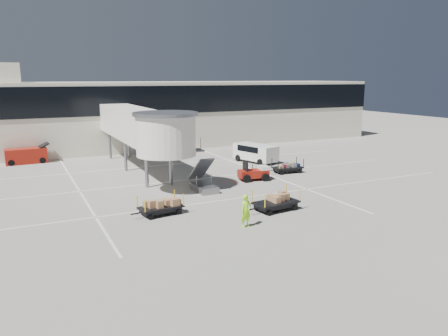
{
  "coord_description": "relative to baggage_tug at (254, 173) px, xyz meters",
  "views": [
    {
      "loc": [
        -14.11,
        -24.76,
        8.49
      ],
      "look_at": [
        -0.45,
        3.46,
        2.0
      ],
      "focal_mm": 35.0,
      "sensor_mm": 36.0,
      "label": 1
    }
  ],
  "objects": [
    {
      "name": "minivan",
      "position": [
        4.07,
        7.05,
        0.48
      ],
      "size": [
        3.14,
        5.12,
        1.81
      ],
      "rotation": [
        0.0,
        0.0,
        0.27
      ],
      "color": "white",
      "rests_on": "ground"
    },
    {
      "name": "box_cart_far",
      "position": [
        -9.97,
        -5.68,
        -0.08
      ],
      "size": [
        3.42,
        1.71,
        1.32
      ],
      "rotation": [
        0.0,
        0.0,
        0.13
      ],
      "color": "black",
      "rests_on": "ground"
    },
    {
      "name": "jet_bridge",
      "position": [
        -7.82,
        5.77,
        3.68
      ],
      "size": [
        5.7,
        20.4,
        6.03
      ],
      "color": "white",
      "rests_on": "ground"
    },
    {
      "name": "ground",
      "position": [
        -3.85,
        -6.5,
        -0.61
      ],
      "size": [
        140.0,
        140.0,
        0.0
      ],
      "primitive_type": "plane",
      "color": "gray",
      "rests_on": "ground"
    },
    {
      "name": "belt_loader",
      "position": [
        -17.04,
        16.47,
        0.16
      ],
      "size": [
        4.25,
        1.87,
        2.01
      ],
      "rotation": [
        0.0,
        0.0,
        0.05
      ],
      "color": "maroon",
      "rests_on": "ground"
    },
    {
      "name": "suitcase_cart",
      "position": [
        4.15,
        1.24,
        -0.14
      ],
      "size": [
        3.36,
        1.53,
        1.3
      ],
      "rotation": [
        0.0,
        0.0,
        -0.07
      ],
      "color": "black",
      "rests_on": "ground"
    },
    {
      "name": "terminal",
      "position": [
        -4.2,
        23.44,
        3.5
      ],
      "size": [
        64.0,
        12.11,
        15.2
      ],
      "color": "beige",
      "rests_on": "ground"
    },
    {
      "name": "baggage_tug",
      "position": [
        0.0,
        0.0,
        0.0
      ],
      "size": [
        2.69,
        1.94,
        1.66
      ],
      "rotation": [
        0.0,
        0.0,
        -0.15
      ],
      "color": "maroon",
      "rests_on": "ground"
    },
    {
      "name": "box_cart_near",
      "position": [
        -2.79,
        -8.08,
        -0.05
      ],
      "size": [
        3.76,
        1.85,
        1.45
      ],
      "rotation": [
        0.0,
        0.0,
        0.12
      ],
      "color": "black",
      "rests_on": "ground"
    },
    {
      "name": "ground_worker",
      "position": [
        -6.33,
        -10.13,
        0.37
      ],
      "size": [
        0.8,
        0.62,
        1.96
      ],
      "primitive_type": "imported",
      "rotation": [
        0.0,
        0.0,
        0.23
      ],
      "color": "#8FE618",
      "rests_on": "ground"
    },
    {
      "name": "lane_markings",
      "position": [
        -4.52,
        2.83,
        -0.6
      ],
      "size": [
        40.0,
        30.0,
        0.02
      ],
      "color": "white",
      "rests_on": "ground"
    }
  ]
}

